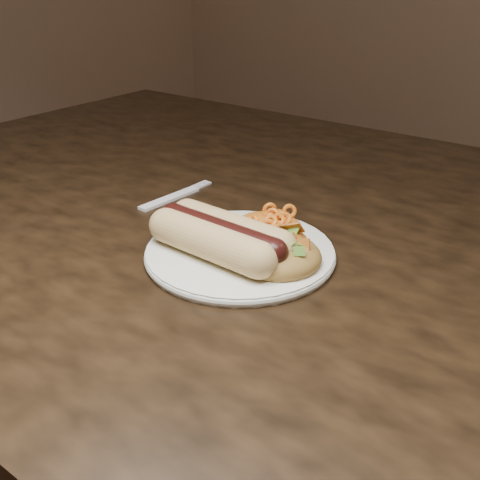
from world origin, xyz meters
The scene contains 7 objects.
table centered at (0.00, 0.00, 0.66)m, with size 1.60×0.90×0.75m.
plate centered at (-0.07, -0.13, 0.76)m, with size 0.21×0.21×0.01m, color silver.
hotdog centered at (-0.08, -0.15, 0.78)m, with size 0.14×0.08×0.04m.
mac_and_cheese centered at (-0.07, -0.07, 0.78)m, with size 0.08×0.07×0.03m, color orange.
sour_cream centered at (-0.14, -0.10, 0.77)m, with size 0.04×0.04×0.03m, color white.
taco_salad centered at (-0.02, -0.13, 0.78)m, with size 0.10×0.09×0.04m.
fork centered at (-0.24, -0.05, 0.75)m, with size 0.02×0.14×0.00m, color white.
Camera 1 is at (0.26, -0.57, 1.04)m, focal length 42.00 mm.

